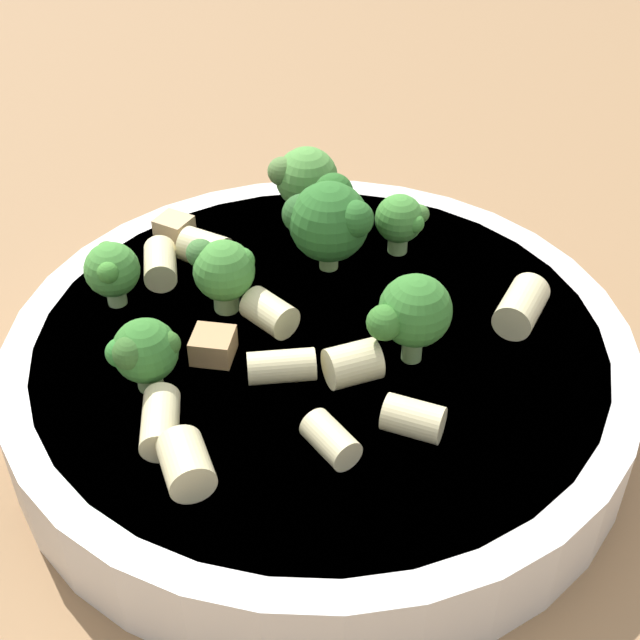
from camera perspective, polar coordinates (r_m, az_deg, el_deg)
The scene contains 21 objects.
ground_plane at distance 0.42m, azimuth 0.00°, elevation -5.26°, with size 2.00×2.00×0.00m, color #936D47.
pasta_bowl at distance 0.40m, azimuth 0.00°, elevation -2.94°, with size 0.28×0.28×0.04m.
broccoli_floret_0 at distance 0.42m, azimuth 0.56°, elevation 6.50°, with size 0.04×0.05×0.04m.
broccoli_floret_1 at distance 0.41m, azimuth -13.20°, elevation 3.13°, with size 0.03×0.02×0.03m.
broccoli_floret_2 at distance 0.36m, azimuth 5.91°, elevation 0.21°, with size 0.03×0.03×0.04m.
broccoli_floret_3 at distance 0.40m, azimuth -6.21°, elevation 3.19°, with size 0.03×0.03×0.03m.
broccoli_floret_4 at distance 0.46m, azimuth -1.04°, elevation 9.09°, with size 0.03×0.03×0.04m.
broccoli_floret_5 at distance 0.36m, azimuth -11.24°, elevation -2.02°, with size 0.03×0.03×0.03m.
broccoli_floret_6 at distance 0.44m, azimuth 5.22°, elevation 6.39°, with size 0.02×0.03×0.03m.
rigatoni_0 at distance 0.43m, azimuth -10.19°, elevation 3.56°, with size 0.02×0.02×0.03m, color beige.
rigatoni_1 at distance 0.37m, azimuth -2.48°, elevation -2.98°, with size 0.01×0.01×0.03m, color beige.
rigatoni_2 at distance 0.34m, azimuth 0.68°, elevation -7.66°, with size 0.01×0.01×0.02m, color beige.
rigatoni_3 at distance 0.36m, azimuth 2.11°, elevation -2.82°, with size 0.02×0.02×0.02m, color beige.
rigatoni_4 at distance 0.40m, azimuth 12.76°, elevation 0.85°, with size 0.02×0.02×0.03m, color beige.
rigatoni_5 at distance 0.33m, azimuth -8.57°, elevation -9.10°, with size 0.02×0.02×0.02m, color beige.
rigatoni_6 at distance 0.35m, azimuth -10.19°, elevation -6.44°, with size 0.01×0.01×0.03m, color beige.
rigatoni_7 at distance 0.43m, azimuth -7.39°, elevation 4.52°, with size 0.02×0.02×0.02m, color beige.
rigatoni_8 at distance 0.40m, azimuth -2.99°, elevation 0.87°, with size 0.02×0.02×0.02m, color beige.
rigatoni_9 at distance 0.34m, azimuth 5.99°, elevation -6.29°, with size 0.01×0.01×0.02m, color beige.
chicken_chunk_0 at distance 0.38m, azimuth -6.85°, elevation -1.63°, with size 0.02×0.02×0.01m, color tan.
chicken_chunk_1 at distance 0.45m, azimuth -9.30°, elevation 5.75°, with size 0.02×0.01×0.01m, color tan.
Camera 1 is at (-0.28, -0.10, 0.29)m, focal length 50.00 mm.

